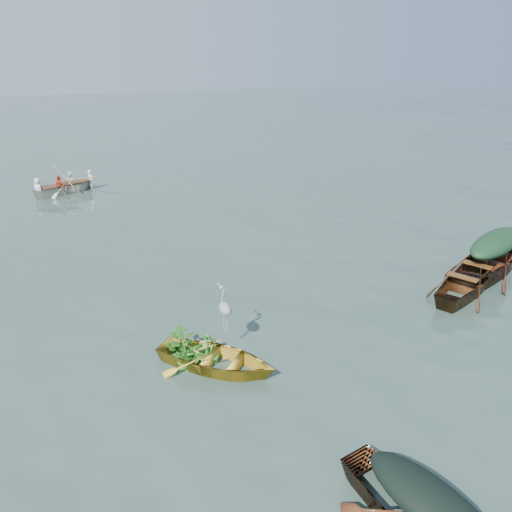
{
  "coord_description": "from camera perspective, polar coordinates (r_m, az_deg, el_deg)",
  "views": [
    {
      "loc": [
        -6.24,
        -7.85,
        5.48
      ],
      "look_at": [
        -0.91,
        3.11,
        0.5
      ],
      "focal_mm": 35.0,
      "sensor_mm": 36.0,
      "label": 1
    }
  ],
  "objects": [
    {
      "name": "heron",
      "position": [
        9.59,
        -3.53,
        -6.75
      ],
      "size": [
        0.48,
        0.48,
        0.92
      ],
      "primitive_type": null,
      "rotation": [
        0.0,
        0.0,
        0.74
      ],
      "color": "#919599",
      "rests_on": "yellow_dinghy"
    },
    {
      "name": "rowers",
      "position": [
        22.39,
        -21.09,
        8.7
      ],
      "size": [
        2.78,
        1.93,
        0.76
      ],
      "primitive_type": "imported",
      "rotation": [
        0.0,
        0.0,
        1.97
      ],
      "color": "silver",
      "rests_on": "rowed_boat"
    },
    {
      "name": "thwart_benches",
      "position": [
        13.23,
        23.27,
        -1.87
      ],
      "size": [
        2.18,
        1.48,
        0.04
      ],
      "primitive_type": null,
      "rotation": [
        0.0,
        0.0,
        1.96
      ],
      "color": "#4F2F12",
      "rests_on": "open_wooden_boat"
    },
    {
      "name": "yellow_dinghy",
      "position": [
        9.6,
        -4.56,
        -12.67
      ],
      "size": [
        2.87,
        2.98,
        0.76
      ],
      "primitive_type": "imported",
      "rotation": [
        0.0,
        0.0,
        0.74
      ],
      "color": "gold",
      "rests_on": "ground"
    },
    {
      "name": "oars",
      "position": [
        22.46,
        -20.97,
        7.83
      ],
      "size": [
        1.56,
        2.63,
        0.06
      ],
      "primitive_type": null,
      "rotation": [
        0.0,
        0.0,
        1.97
      ],
      "color": "brown",
      "rests_on": "rowed_boat"
    },
    {
      "name": "rowed_boat",
      "position": [
        22.57,
        -20.81,
        6.72
      ],
      "size": [
        3.85,
        2.47,
        0.85
      ],
      "primitive_type": "imported",
      "rotation": [
        0.0,
        0.0,
        1.97
      ],
      "color": "white",
      "rests_on": "ground"
    },
    {
      "name": "open_wooden_boat",
      "position": [
        13.42,
        22.96,
        -3.77
      ],
      "size": [
        4.26,
        2.73,
        0.93
      ],
      "primitive_type": "imported",
      "rotation": [
        0.0,
        0.0,
        1.96
      ],
      "color": "#513014",
      "rests_on": "ground"
    },
    {
      "name": "dark_tarp_cover",
      "position": [
        6.84,
        19.53,
        -24.76
      ],
      "size": [
        0.95,
        1.95,
        0.4
      ],
      "primitive_type": "ellipsoid",
      "rotation": [
        0.0,
        0.0,
        0.14
      ],
      "color": "black",
      "rests_on": "dark_covered_boat"
    },
    {
      "name": "green_tarp_boat",
      "position": [
        14.79,
        25.22,
        -1.77
      ],
      "size": [
        5.2,
        3.18,
        1.2
      ],
      "primitive_type": "imported",
      "rotation": [
        0.0,
        0.0,
        1.93
      ],
      "color": "#472010",
      "rests_on": "ground"
    },
    {
      "name": "dinghy_weeds",
      "position": [
        9.48,
        -7.63,
        -8.43
      ],
      "size": [
        1.12,
        1.14,
        0.6
      ],
      "primitive_type": "imported",
      "rotation": [
        0.0,
        0.0,
        0.74
      ],
      "color": "#24671B",
      "rests_on": "yellow_dinghy"
    },
    {
      "name": "green_tarp_cover",
      "position": [
        14.49,
        25.77,
        1.34
      ],
      "size": [
        2.86,
        1.75,
        0.52
      ],
      "primitive_type": "ellipsoid",
      "rotation": [
        0.0,
        0.0,
        1.93
      ],
      "color": "#15331E",
      "rests_on": "green_tarp_boat"
    },
    {
      "name": "ground",
      "position": [
        11.43,
        11.08,
        -6.88
      ],
      "size": [
        140.0,
        140.0,
        0.0
      ],
      "primitive_type": "plane",
      "color": "#374D43",
      "rests_on": "ground"
    }
  ]
}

